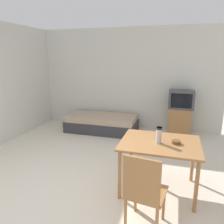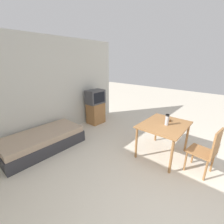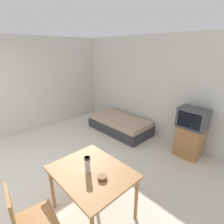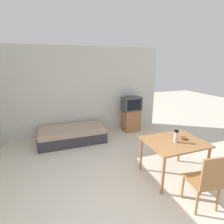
{
  "view_description": "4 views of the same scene",
  "coord_description": "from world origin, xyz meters",
  "px_view_note": "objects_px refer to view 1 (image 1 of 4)",
  "views": [
    {
      "loc": [
        1.53,
        -2.17,
        1.95
      ],
      "look_at": [
        0.31,
        1.94,
        0.86
      ],
      "focal_mm": 35.0,
      "sensor_mm": 36.0,
      "label": 1
    },
    {
      "loc": [
        -1.67,
        -0.26,
        2.07
      ],
      "look_at": [
        0.76,
        1.83,
        0.97
      ],
      "focal_mm": 24.0,
      "sensor_mm": 36.0,
      "label": 2
    },
    {
      "loc": [
        2.99,
        -0.34,
        2.34
      ],
      "look_at": [
        0.5,
        2.04,
        1.1
      ],
      "focal_mm": 28.0,
      "sensor_mm": 36.0,
      "label": 3
    },
    {
      "loc": [
        -0.83,
        -1.68,
        2.21
      ],
      "look_at": [
        0.52,
        2.07,
        1.09
      ],
      "focal_mm": 28.0,
      "sensor_mm": 36.0,
      "label": 4
    }
  ],
  "objects_px": {
    "wooden_chair": "(144,190)",
    "mate_bowl": "(176,142)",
    "thermos_flask": "(159,134)",
    "daybed": "(102,123)",
    "tv": "(180,113)",
    "dining_table": "(160,148)"
  },
  "relations": [
    {
      "from": "thermos_flask",
      "to": "mate_bowl",
      "type": "height_order",
      "value": "thermos_flask"
    },
    {
      "from": "thermos_flask",
      "to": "daybed",
      "type": "bearing_deg",
      "value": 125.31
    },
    {
      "from": "thermos_flask",
      "to": "mate_bowl",
      "type": "distance_m",
      "value": 0.27
    },
    {
      "from": "daybed",
      "to": "wooden_chair",
      "type": "distance_m",
      "value": 3.58
    },
    {
      "from": "tv",
      "to": "dining_table",
      "type": "height_order",
      "value": "tv"
    },
    {
      "from": "wooden_chair",
      "to": "thermos_flask",
      "type": "bearing_deg",
      "value": 84.69
    },
    {
      "from": "tv",
      "to": "wooden_chair",
      "type": "bearing_deg",
      "value": -96.67
    },
    {
      "from": "daybed",
      "to": "dining_table",
      "type": "height_order",
      "value": "dining_table"
    },
    {
      "from": "wooden_chair",
      "to": "mate_bowl",
      "type": "height_order",
      "value": "wooden_chair"
    },
    {
      "from": "dining_table",
      "to": "thermos_flask",
      "type": "relative_size",
      "value": 4.7
    },
    {
      "from": "daybed",
      "to": "tv",
      "type": "xyz_separation_m",
      "value": [
        1.99,
        0.21,
        0.38
      ]
    },
    {
      "from": "wooden_chair",
      "to": "mate_bowl",
      "type": "xyz_separation_m",
      "value": [
        0.32,
        0.89,
        0.25
      ]
    },
    {
      "from": "wooden_chair",
      "to": "thermos_flask",
      "type": "relative_size",
      "value": 4.03
    },
    {
      "from": "thermos_flask",
      "to": "dining_table",
      "type": "bearing_deg",
      "value": 69.15
    },
    {
      "from": "mate_bowl",
      "to": "dining_table",
      "type": "bearing_deg",
      "value": -179.07
    },
    {
      "from": "dining_table",
      "to": "tv",
      "type": "bearing_deg",
      "value": 83.17
    },
    {
      "from": "dining_table",
      "to": "thermos_flask",
      "type": "height_order",
      "value": "thermos_flask"
    },
    {
      "from": "daybed",
      "to": "tv",
      "type": "height_order",
      "value": "tv"
    },
    {
      "from": "mate_bowl",
      "to": "thermos_flask",
      "type": "bearing_deg",
      "value": -167.48
    },
    {
      "from": "wooden_chair",
      "to": "mate_bowl",
      "type": "bearing_deg",
      "value": 70.47
    },
    {
      "from": "tv",
      "to": "thermos_flask",
      "type": "bearing_deg",
      "value": -97.12
    },
    {
      "from": "wooden_chair",
      "to": "thermos_flask",
      "type": "distance_m",
      "value": 0.91
    }
  ]
}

